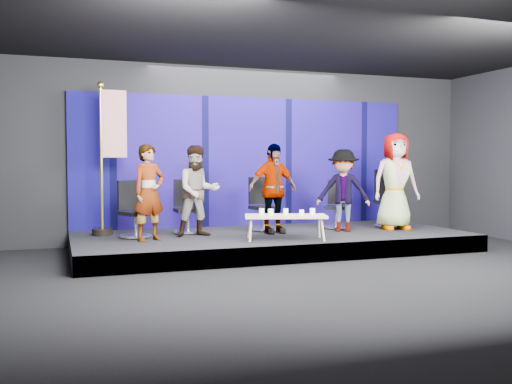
{
  "coord_description": "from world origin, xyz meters",
  "views": [
    {
      "loc": [
        -3.67,
        -7.1,
        1.59
      ],
      "look_at": [
        -0.36,
        2.4,
        1.06
      ],
      "focal_mm": 40.0,
      "sensor_mm": 36.0,
      "label": 1
    }
  ],
  "objects_px": {
    "chair_d": "(336,212)",
    "panelist_e": "(395,181)",
    "mug_b": "(271,212)",
    "mug_c": "(286,211)",
    "chair_e": "(389,208)",
    "mug_a": "(262,211)",
    "chair_a": "(134,219)",
    "panelist_d": "(343,190)",
    "coffee_table": "(286,217)",
    "mug_d": "(302,213)",
    "panelist_b": "(198,191)",
    "chair_b": "(187,215)",
    "panelist_c": "(273,189)",
    "mug_e": "(312,211)",
    "flag_stand": "(109,154)",
    "panelist_a": "(149,193)",
    "chair_c": "(263,213)"
  },
  "relations": [
    {
      "from": "chair_d",
      "to": "panelist_e",
      "type": "xyz_separation_m",
      "value": [
        0.96,
        -0.56,
        0.61
      ]
    },
    {
      "from": "mug_b",
      "to": "mug_c",
      "type": "relative_size",
      "value": 1.08
    },
    {
      "from": "chair_e",
      "to": "mug_a",
      "type": "height_order",
      "value": "chair_e"
    },
    {
      "from": "chair_e",
      "to": "mug_a",
      "type": "xyz_separation_m",
      "value": [
        -3.04,
        -0.91,
        0.09
      ]
    },
    {
      "from": "chair_a",
      "to": "panelist_d",
      "type": "xyz_separation_m",
      "value": [
        3.8,
        -0.38,
        0.44
      ]
    },
    {
      "from": "coffee_table",
      "to": "mug_c",
      "type": "height_order",
      "value": "mug_c"
    },
    {
      "from": "mug_b",
      "to": "mug_c",
      "type": "bearing_deg",
      "value": 13.48
    },
    {
      "from": "chair_e",
      "to": "mug_d",
      "type": "relative_size",
      "value": 12.24
    },
    {
      "from": "panelist_b",
      "to": "mug_b",
      "type": "distance_m",
      "value": 1.39
    },
    {
      "from": "chair_b",
      "to": "mug_c",
      "type": "distance_m",
      "value": 1.92
    },
    {
      "from": "panelist_d",
      "to": "mug_b",
      "type": "xyz_separation_m",
      "value": [
        -1.7,
        -0.7,
        -0.3
      ]
    },
    {
      "from": "panelist_b",
      "to": "coffee_table",
      "type": "distance_m",
      "value": 1.62
    },
    {
      "from": "panelist_c",
      "to": "chair_d",
      "type": "height_order",
      "value": "panelist_c"
    },
    {
      "from": "chair_b",
      "to": "mug_e",
      "type": "distance_m",
      "value": 2.34
    },
    {
      "from": "panelist_b",
      "to": "mug_e",
      "type": "bearing_deg",
      "value": -30.76
    },
    {
      "from": "chair_a",
      "to": "chair_b",
      "type": "distance_m",
      "value": 1.03
    },
    {
      "from": "chair_a",
      "to": "chair_d",
      "type": "height_order",
      "value": "chair_a"
    },
    {
      "from": "mug_b",
      "to": "flag_stand",
      "type": "bearing_deg",
      "value": 147.18
    },
    {
      "from": "panelist_b",
      "to": "flag_stand",
      "type": "xyz_separation_m",
      "value": [
        -1.43,
        0.69,
        0.64
      ]
    },
    {
      "from": "mug_b",
      "to": "flag_stand",
      "type": "distance_m",
      "value": 3.06
    },
    {
      "from": "flag_stand",
      "to": "chair_b",
      "type": "bearing_deg",
      "value": -9.03
    },
    {
      "from": "chair_d",
      "to": "coffee_table",
      "type": "bearing_deg",
      "value": -108.66
    },
    {
      "from": "panelist_c",
      "to": "mug_a",
      "type": "bearing_deg",
      "value": -133.0
    },
    {
      "from": "mug_c",
      "to": "panelist_d",
      "type": "bearing_deg",
      "value": 23.99
    },
    {
      "from": "panelist_a",
      "to": "mug_b",
      "type": "height_order",
      "value": "panelist_a"
    },
    {
      "from": "panelist_a",
      "to": "chair_c",
      "type": "xyz_separation_m",
      "value": [
        2.25,
        0.73,
        -0.46
      ]
    },
    {
      "from": "panelist_a",
      "to": "chair_c",
      "type": "height_order",
      "value": "panelist_a"
    },
    {
      "from": "mug_b",
      "to": "chair_e",
      "type": "bearing_deg",
      "value": 20.36
    },
    {
      "from": "panelist_c",
      "to": "mug_d",
      "type": "xyz_separation_m",
      "value": [
        0.12,
        -1.02,
        -0.35
      ]
    },
    {
      "from": "chair_e",
      "to": "mug_e",
      "type": "relative_size",
      "value": 10.99
    },
    {
      "from": "panelist_d",
      "to": "mug_a",
      "type": "height_order",
      "value": "panelist_d"
    },
    {
      "from": "chair_e",
      "to": "mug_b",
      "type": "bearing_deg",
      "value": -151.96
    },
    {
      "from": "chair_b",
      "to": "panelist_e",
      "type": "relative_size",
      "value": 0.53
    },
    {
      "from": "coffee_table",
      "to": "chair_d",
      "type": "bearing_deg",
      "value": 37.71
    },
    {
      "from": "chair_c",
      "to": "chair_b",
      "type": "bearing_deg",
      "value": 169.87
    },
    {
      "from": "chair_c",
      "to": "chair_e",
      "type": "distance_m",
      "value": 2.61
    },
    {
      "from": "mug_d",
      "to": "mug_a",
      "type": "bearing_deg",
      "value": 147.41
    },
    {
      "from": "panelist_b",
      "to": "panelist_c",
      "type": "xyz_separation_m",
      "value": [
        1.37,
        -0.05,
        0.02
      ]
    },
    {
      "from": "panelist_e",
      "to": "coffee_table",
      "type": "relative_size",
      "value": 1.27
    },
    {
      "from": "mug_e",
      "to": "flag_stand",
      "type": "bearing_deg",
      "value": 152.23
    },
    {
      "from": "panelist_d",
      "to": "mug_d",
      "type": "relative_size",
      "value": 16.4
    },
    {
      "from": "mug_e",
      "to": "flag_stand",
      "type": "xyz_separation_m",
      "value": [
        -3.16,
        1.66,
        0.96
      ]
    },
    {
      "from": "chair_e",
      "to": "mug_d",
      "type": "distance_m",
      "value": 2.79
    },
    {
      "from": "chair_d",
      "to": "mug_a",
      "type": "height_order",
      "value": "chair_d"
    },
    {
      "from": "chair_d",
      "to": "mug_c",
      "type": "bearing_deg",
      "value": -110.28
    },
    {
      "from": "panelist_d",
      "to": "mug_c",
      "type": "relative_size",
      "value": 15.53
    },
    {
      "from": "panelist_a",
      "to": "coffee_table",
      "type": "bearing_deg",
      "value": -42.51
    },
    {
      "from": "panelist_b",
      "to": "chair_c",
      "type": "bearing_deg",
      "value": 17.12
    },
    {
      "from": "panelist_a",
      "to": "chair_b",
      "type": "relative_size",
      "value": 1.62
    },
    {
      "from": "chair_a",
      "to": "chair_e",
      "type": "distance_m",
      "value": 5.04
    }
  ]
}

